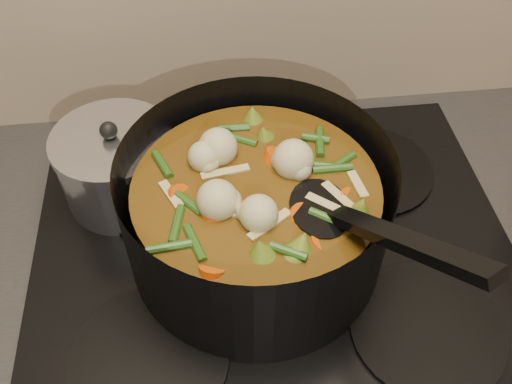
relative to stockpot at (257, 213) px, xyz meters
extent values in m
cube|color=black|center=(0.02, -0.01, -0.12)|extent=(2.64, 0.64, 0.05)
cube|color=black|center=(0.02, -0.01, -0.08)|extent=(0.62, 0.54, 0.02)
cylinder|color=black|center=(-0.14, -0.14, -0.07)|extent=(0.18, 0.18, 0.01)
cylinder|color=black|center=(0.18, -0.14, -0.07)|extent=(0.18, 0.18, 0.01)
cylinder|color=black|center=(-0.14, 0.12, -0.07)|extent=(0.18, 0.18, 0.01)
cylinder|color=black|center=(0.18, 0.12, -0.07)|extent=(0.18, 0.18, 0.01)
cylinder|color=black|center=(0.00, 0.00, 0.01)|extent=(0.39, 0.39, 0.16)
cylinder|color=black|center=(0.00, 0.00, -0.07)|extent=(0.31, 0.31, 0.01)
cylinder|color=#50370D|center=(0.00, 0.00, -0.01)|extent=(0.29, 0.29, 0.11)
cylinder|color=#F0560B|center=(0.04, 0.00, 0.04)|extent=(0.03, 0.03, 0.03)
cylinder|color=#F0560B|center=(0.04, 0.06, 0.04)|extent=(0.04, 0.04, 0.03)
cylinder|color=#F0560B|center=(-0.03, 0.10, 0.04)|extent=(0.04, 0.04, 0.03)
cylinder|color=#F0560B|center=(-0.06, 0.02, 0.04)|extent=(0.03, 0.04, 0.03)
cylinder|color=#F0560B|center=(-0.08, -0.05, 0.04)|extent=(0.04, 0.04, 0.03)
cylinder|color=#F0560B|center=(0.00, -0.04, 0.04)|extent=(0.04, 0.04, 0.03)
cylinder|color=#F0560B|center=(0.06, -0.04, 0.04)|extent=(0.04, 0.04, 0.03)
cylinder|color=#F0560B|center=(0.10, 0.03, 0.04)|extent=(0.04, 0.03, 0.03)
cylinder|color=#F0560B|center=(0.02, 0.06, 0.04)|extent=(0.04, 0.04, 0.03)
cylinder|color=#F0560B|center=(-0.05, 0.08, 0.04)|extent=(0.04, 0.04, 0.03)
cylinder|color=#F0560B|center=(-0.04, 0.00, 0.04)|extent=(0.03, 0.03, 0.03)
sphere|color=#CAC18E|center=(0.07, 0.00, 0.06)|extent=(0.04, 0.04, 0.04)
sphere|color=#CAC18E|center=(0.00, 0.07, 0.06)|extent=(0.04, 0.04, 0.04)
sphere|color=#CAC18E|center=(-0.07, -0.01, 0.06)|extent=(0.04, 0.04, 0.04)
sphere|color=#CAC18E|center=(0.01, -0.07, 0.06)|extent=(0.04, 0.04, 0.04)
sphere|color=#CAC18E|center=(0.06, 0.02, 0.06)|extent=(0.04, 0.04, 0.04)
cone|color=olive|center=(0.01, -0.09, 0.05)|extent=(0.04, 0.04, 0.04)
cone|color=olive|center=(0.09, 0.02, 0.05)|extent=(0.04, 0.04, 0.04)
cone|color=olive|center=(-0.03, 0.09, 0.05)|extent=(0.04, 0.04, 0.04)
cone|color=olive|center=(-0.09, -0.03, 0.05)|extent=(0.04, 0.04, 0.04)
cone|color=olive|center=(0.03, -0.08, 0.05)|extent=(0.04, 0.04, 0.04)
cylinder|color=#2B4F17|center=(0.03, 0.03, 0.05)|extent=(0.01, 0.04, 0.01)
cylinder|color=#2B4F17|center=(0.00, 0.11, 0.05)|extent=(0.04, 0.03, 0.01)
cylinder|color=#2B4F17|center=(-0.06, 0.06, 0.05)|extent=(0.04, 0.02, 0.01)
cylinder|color=#2B4F17|center=(-0.07, 0.00, 0.05)|extent=(0.03, 0.04, 0.01)
cylinder|color=#2B4F17|center=(-0.03, -0.03, 0.05)|extent=(0.03, 0.04, 0.01)
cylinder|color=#2B4F17|center=(0.00, -0.11, 0.05)|extent=(0.04, 0.02, 0.01)
cylinder|color=#2B4F17|center=(0.06, -0.06, 0.05)|extent=(0.04, 0.03, 0.01)
cylinder|color=#2B4F17|center=(0.07, 0.00, 0.05)|extent=(0.01, 0.04, 0.01)
cylinder|color=#2B4F17|center=(0.03, 0.04, 0.05)|extent=(0.04, 0.03, 0.01)
cylinder|color=#2B4F17|center=(0.00, 0.11, 0.05)|extent=(0.04, 0.02, 0.01)
cylinder|color=#2B4F17|center=(-0.07, 0.06, 0.05)|extent=(0.03, 0.04, 0.01)
cylinder|color=#2B4F17|center=(-0.07, 0.00, 0.05)|extent=(0.03, 0.04, 0.01)
cylinder|color=#2B4F17|center=(-0.03, -0.04, 0.05)|extent=(0.04, 0.02, 0.01)
cylinder|color=#2B4F17|center=(0.00, -0.11, 0.05)|extent=(0.04, 0.04, 0.01)
cylinder|color=#2B4F17|center=(0.07, -0.06, 0.05)|extent=(0.01, 0.04, 0.01)
cube|color=tan|center=(-0.07, 0.05, 0.05)|extent=(0.05, 0.01, 0.00)
cube|color=tan|center=(-0.06, -0.05, 0.05)|extent=(0.02, 0.05, 0.00)
cube|color=tan|center=(0.03, -0.07, 0.05)|extent=(0.05, 0.03, 0.00)
cube|color=tan|center=(0.08, 0.00, 0.05)|extent=(0.04, 0.04, 0.00)
cube|color=tan|center=(0.02, 0.08, 0.05)|extent=(0.03, 0.05, 0.00)
cube|color=tan|center=(-0.07, 0.04, 0.05)|extent=(0.05, 0.02, 0.00)
cube|color=tan|center=(-0.06, -0.05, 0.05)|extent=(0.01, 0.05, 0.00)
ellipsoid|color=black|center=(0.07, -0.04, 0.05)|extent=(0.07, 0.09, 0.01)
cube|color=black|center=(0.12, -0.13, 0.10)|extent=(0.10, 0.18, 0.12)
cylinder|color=silver|center=(-0.17, 0.12, -0.03)|extent=(0.15, 0.15, 0.10)
cylinder|color=silver|center=(-0.17, 0.12, 0.03)|extent=(0.16, 0.16, 0.01)
sphere|color=black|center=(-0.17, 0.12, 0.05)|extent=(0.02, 0.02, 0.02)
camera|label=1|loc=(-0.05, -0.44, 0.52)|focal=40.00mm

